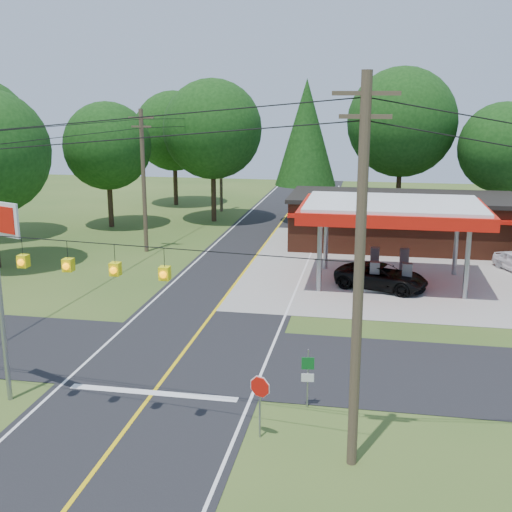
# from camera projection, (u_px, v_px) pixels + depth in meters

# --- Properties ---
(ground) EXTENTS (120.00, 120.00, 0.00)m
(ground) POSITION_uv_depth(u_px,v_px,m) (181.00, 356.00, 27.45)
(ground) COLOR #314F1C
(ground) RESTS_ON ground
(main_highway) EXTENTS (8.00, 120.00, 0.02)m
(main_highway) POSITION_uv_depth(u_px,v_px,m) (181.00, 356.00, 27.45)
(main_highway) COLOR black
(main_highway) RESTS_ON ground
(cross_road) EXTENTS (70.00, 7.00, 0.02)m
(cross_road) POSITION_uv_depth(u_px,v_px,m) (181.00, 356.00, 27.45)
(cross_road) COLOR black
(cross_road) RESTS_ON ground
(lane_center_yellow) EXTENTS (0.15, 110.00, 0.00)m
(lane_center_yellow) POSITION_uv_depth(u_px,v_px,m) (181.00, 356.00, 27.45)
(lane_center_yellow) COLOR yellow
(lane_center_yellow) RESTS_ON main_highway
(gas_canopy) EXTENTS (10.60, 7.40, 4.88)m
(gas_canopy) POSITION_uv_depth(u_px,v_px,m) (393.00, 212.00, 37.26)
(gas_canopy) COLOR gray
(gas_canopy) RESTS_ON ground
(convenience_store) EXTENTS (16.40, 7.55, 3.80)m
(convenience_store) POSITION_uv_depth(u_px,v_px,m) (402.00, 221.00, 47.18)
(convenience_store) COLOR #612D1B
(convenience_store) RESTS_ON ground
(utility_pole_near_right) EXTENTS (1.80, 0.30, 11.50)m
(utility_pole_near_right) POSITION_uv_depth(u_px,v_px,m) (359.00, 274.00, 18.02)
(utility_pole_near_right) COLOR #473828
(utility_pole_near_right) RESTS_ON ground
(utility_pole_far_left) EXTENTS (1.80, 0.30, 10.00)m
(utility_pole_far_left) POSITION_uv_depth(u_px,v_px,m) (144.00, 179.00, 44.76)
(utility_pole_far_left) COLOR #473828
(utility_pole_far_left) RESTS_ON ground
(utility_pole_north) EXTENTS (0.30, 0.30, 9.50)m
(utility_pole_north) POSITION_uv_depth(u_px,v_px,m) (221.00, 162.00, 60.84)
(utility_pole_north) COLOR #473828
(utility_pole_north) RESTS_ON ground
(overhead_beacons) EXTENTS (17.04, 2.04, 1.03)m
(overhead_beacons) POSITION_uv_depth(u_px,v_px,m) (90.00, 245.00, 20.39)
(overhead_beacons) COLOR black
(overhead_beacons) RESTS_ON ground
(treeline_backdrop) EXTENTS (70.27, 51.59, 13.30)m
(treeline_backdrop) POSITION_uv_depth(u_px,v_px,m) (281.00, 142.00, 48.41)
(treeline_backdrop) COLOR #332316
(treeline_backdrop) RESTS_ON ground
(suv_car) EXTENTS (6.55, 6.55, 1.46)m
(suv_car) POSITION_uv_depth(u_px,v_px,m) (381.00, 277.00, 36.84)
(suv_car) COLOR black
(suv_car) RESTS_ON ground
(octagonal_stop_sign) EXTENTS (0.72, 0.33, 2.17)m
(octagonal_stop_sign) POSITION_uv_depth(u_px,v_px,m) (260.00, 392.00, 20.54)
(octagonal_stop_sign) COLOR gray
(octagonal_stop_sign) RESTS_ON ground
(route_sign_post) EXTENTS (0.45, 0.11, 2.19)m
(route_sign_post) POSITION_uv_depth(u_px,v_px,m) (308.00, 373.00, 22.67)
(route_sign_post) COLOR gray
(route_sign_post) RESTS_ON ground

